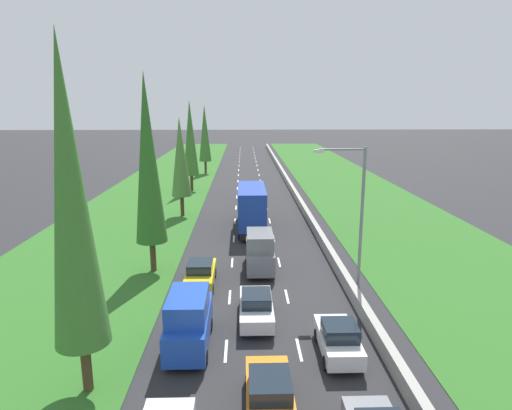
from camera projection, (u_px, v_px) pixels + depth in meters
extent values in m
plane|color=#28282B|center=(249.00, 184.00, 64.78)|extent=(300.00, 300.00, 0.00)
cube|color=#2D6623|center=(164.00, 185.00, 64.42)|extent=(14.00, 140.00, 0.04)
cube|color=#2D6623|center=(346.00, 184.00, 65.17)|extent=(14.00, 140.00, 0.04)
cube|color=#9E9B93|center=(288.00, 181.00, 64.84)|extent=(0.44, 120.00, 0.85)
cube|color=white|center=(226.00, 351.00, 20.87)|extent=(0.14, 2.00, 0.01)
cube|color=white|center=(230.00, 297.00, 26.71)|extent=(0.14, 2.00, 0.01)
cube|color=white|center=(232.00, 263.00, 32.56)|extent=(0.14, 2.00, 0.01)
cube|color=white|center=(234.00, 239.00, 38.41)|extent=(0.14, 2.00, 0.01)
cube|color=white|center=(235.00, 221.00, 44.26)|extent=(0.14, 2.00, 0.01)
cube|color=white|center=(236.00, 208.00, 50.11)|extent=(0.14, 2.00, 0.01)
cube|color=white|center=(237.00, 197.00, 55.95)|extent=(0.14, 2.00, 0.01)
cube|color=white|center=(237.00, 188.00, 61.80)|extent=(0.14, 2.00, 0.01)
cube|color=white|center=(238.00, 181.00, 67.65)|extent=(0.14, 2.00, 0.01)
cube|color=white|center=(238.00, 175.00, 73.50)|extent=(0.14, 2.00, 0.01)
cube|color=white|center=(239.00, 170.00, 79.35)|extent=(0.14, 2.00, 0.01)
cube|color=white|center=(239.00, 166.00, 85.19)|extent=(0.14, 2.00, 0.01)
cube|color=white|center=(239.00, 162.00, 91.04)|extent=(0.14, 2.00, 0.01)
cube|color=white|center=(239.00, 158.00, 96.89)|extent=(0.14, 2.00, 0.01)
cube|color=white|center=(240.00, 155.00, 102.74)|extent=(0.14, 2.00, 0.01)
cube|color=white|center=(240.00, 153.00, 108.59)|extent=(0.14, 2.00, 0.01)
cube|color=white|center=(240.00, 150.00, 114.43)|extent=(0.14, 2.00, 0.01)
cube|color=white|center=(240.00, 148.00, 120.28)|extent=(0.14, 2.00, 0.01)
cube|color=white|center=(299.00, 350.00, 20.96)|extent=(0.14, 2.00, 0.01)
cube|color=white|center=(287.00, 296.00, 26.81)|extent=(0.14, 2.00, 0.01)
cube|color=white|center=(279.00, 262.00, 32.66)|extent=(0.14, 2.00, 0.01)
cube|color=white|center=(274.00, 238.00, 38.51)|extent=(0.14, 2.00, 0.01)
cube|color=white|center=(270.00, 221.00, 44.36)|extent=(0.14, 2.00, 0.01)
cube|color=white|center=(267.00, 207.00, 50.20)|extent=(0.14, 2.00, 0.01)
cube|color=white|center=(264.00, 197.00, 56.05)|extent=(0.14, 2.00, 0.01)
cube|color=white|center=(262.00, 188.00, 61.90)|extent=(0.14, 2.00, 0.01)
cube|color=white|center=(261.00, 181.00, 67.75)|extent=(0.14, 2.00, 0.01)
cube|color=white|center=(259.00, 175.00, 73.59)|extent=(0.14, 2.00, 0.01)
cube|color=white|center=(258.00, 170.00, 79.44)|extent=(0.14, 2.00, 0.01)
cube|color=white|center=(257.00, 165.00, 85.29)|extent=(0.14, 2.00, 0.01)
cube|color=white|center=(256.00, 162.00, 91.14)|extent=(0.14, 2.00, 0.01)
cube|color=white|center=(255.00, 158.00, 96.99)|extent=(0.14, 2.00, 0.01)
cube|color=white|center=(255.00, 155.00, 102.83)|extent=(0.14, 2.00, 0.01)
cube|color=white|center=(254.00, 153.00, 108.68)|extent=(0.14, 2.00, 0.01)
cube|color=white|center=(253.00, 150.00, 114.53)|extent=(0.14, 2.00, 0.01)
cube|color=white|center=(253.00, 148.00, 120.38)|extent=(0.14, 2.00, 0.01)
cube|color=orange|center=(270.00, 398.00, 16.48)|extent=(1.76, 4.50, 0.72)
cube|color=#19232D|center=(270.00, 385.00, 16.19)|extent=(1.56, 1.90, 0.60)
cylinder|color=black|center=(248.00, 384.00, 17.90)|extent=(0.22, 0.64, 0.64)
cylinder|color=black|center=(287.00, 383.00, 17.94)|extent=(0.22, 0.64, 0.64)
cube|color=white|center=(256.00, 309.00, 23.72)|extent=(1.76, 4.50, 0.72)
cube|color=#19232D|center=(256.00, 298.00, 23.43)|extent=(1.56, 1.90, 0.60)
cylinder|color=black|center=(242.00, 303.00, 25.14)|extent=(0.22, 0.64, 0.64)
cylinder|color=black|center=(269.00, 303.00, 25.18)|extent=(0.22, 0.64, 0.64)
cylinder|color=black|center=(241.00, 327.00, 22.42)|extent=(0.22, 0.64, 0.64)
cylinder|color=black|center=(273.00, 327.00, 22.46)|extent=(0.22, 0.64, 0.64)
cube|color=slate|center=(260.00, 256.00, 31.02)|extent=(1.90, 4.90, 1.40)
cube|color=slate|center=(260.00, 240.00, 30.45)|extent=(1.80, 3.10, 1.10)
cylinder|color=black|center=(247.00, 258.00, 32.63)|extent=(0.22, 0.64, 0.64)
cylinder|color=black|center=(271.00, 258.00, 32.68)|extent=(0.22, 0.64, 0.64)
cylinder|color=black|center=(248.00, 273.00, 29.67)|extent=(0.22, 0.64, 0.64)
cylinder|color=black|center=(273.00, 273.00, 29.72)|extent=(0.22, 0.64, 0.64)
cube|color=#1E47B7|center=(189.00, 327.00, 21.08)|extent=(1.90, 4.90, 1.40)
cube|color=#1E47B7|center=(188.00, 306.00, 20.51)|extent=(1.80, 3.10, 1.10)
cylinder|color=black|center=(177.00, 325.00, 22.69)|extent=(0.22, 0.64, 0.64)
cylinder|color=black|center=(210.00, 324.00, 22.74)|extent=(0.22, 0.64, 0.64)
cylinder|color=black|center=(167.00, 358.00, 19.73)|extent=(0.22, 0.64, 0.64)
cylinder|color=black|center=(205.00, 357.00, 19.78)|extent=(0.22, 0.64, 0.64)
cube|color=yellow|center=(201.00, 275.00, 28.38)|extent=(1.76, 4.50, 0.72)
cube|color=#19232D|center=(200.00, 266.00, 28.09)|extent=(1.56, 1.90, 0.60)
cylinder|color=black|center=(191.00, 272.00, 29.80)|extent=(0.22, 0.64, 0.64)
cylinder|color=black|center=(214.00, 272.00, 29.85)|extent=(0.22, 0.64, 0.64)
cylinder|color=black|center=(186.00, 289.00, 27.08)|extent=(0.22, 0.64, 0.64)
cylinder|color=black|center=(212.00, 289.00, 27.13)|extent=(0.22, 0.64, 0.64)
cube|color=black|center=(252.00, 223.00, 41.41)|extent=(2.20, 9.40, 0.56)
cube|color=red|center=(251.00, 199.00, 44.58)|extent=(2.40, 2.20, 2.50)
cube|color=#19389E|center=(252.00, 205.00, 39.91)|extent=(2.44, 7.20, 3.30)
cylinder|color=black|center=(240.00, 217.00, 44.66)|extent=(0.22, 0.64, 0.64)
cylinder|color=black|center=(262.00, 217.00, 44.72)|extent=(0.22, 0.64, 0.64)
cylinder|color=black|center=(240.00, 232.00, 39.32)|extent=(0.22, 0.64, 0.64)
cylinder|color=black|center=(264.00, 232.00, 39.38)|extent=(0.22, 0.64, 0.64)
cylinder|color=black|center=(239.00, 236.00, 38.26)|extent=(0.22, 0.64, 0.64)
cylinder|color=black|center=(265.00, 235.00, 38.33)|extent=(0.22, 0.64, 0.64)
cube|color=white|center=(338.00, 341.00, 20.42)|extent=(1.68, 3.90, 0.76)
cube|color=#19232D|center=(340.00, 330.00, 19.98)|extent=(1.52, 1.60, 0.64)
cylinder|color=black|center=(317.00, 335.00, 21.67)|extent=(0.22, 0.64, 0.64)
cylinder|color=black|center=(348.00, 335.00, 21.71)|extent=(0.22, 0.64, 0.64)
cylinder|color=black|center=(326.00, 363.00, 19.31)|extent=(0.22, 0.64, 0.64)
cylinder|color=black|center=(360.00, 363.00, 19.35)|extent=(0.22, 0.64, 0.64)
cube|color=orange|center=(253.00, 201.00, 50.24)|extent=(1.68, 3.90, 0.76)
cube|color=#19232D|center=(253.00, 196.00, 49.80)|extent=(1.52, 1.60, 0.64)
cylinder|color=black|center=(246.00, 202.00, 51.48)|extent=(0.22, 0.64, 0.64)
cylinder|color=black|center=(259.00, 202.00, 51.53)|extent=(0.22, 0.64, 0.64)
cylinder|color=black|center=(246.00, 207.00, 49.13)|extent=(0.22, 0.64, 0.64)
cylinder|color=black|center=(260.00, 207.00, 49.17)|extent=(0.22, 0.64, 0.64)
cube|color=#237A33|center=(249.00, 191.00, 56.05)|extent=(1.68, 3.90, 0.76)
cube|color=#19232D|center=(249.00, 186.00, 55.61)|extent=(1.52, 1.60, 0.64)
cylinder|color=black|center=(243.00, 192.00, 57.29)|extent=(0.22, 0.64, 0.64)
cylinder|color=black|center=(255.00, 192.00, 57.34)|extent=(0.22, 0.64, 0.64)
cylinder|color=black|center=(243.00, 196.00, 54.94)|extent=(0.22, 0.64, 0.64)
cylinder|color=black|center=(256.00, 196.00, 54.98)|extent=(0.22, 0.64, 0.64)
cylinder|color=#4C3823|center=(87.00, 366.00, 17.74)|extent=(0.41, 0.41, 2.20)
cone|color=#3D752D|center=(70.00, 195.00, 16.17)|extent=(2.15, 2.15, 11.96)
cylinder|color=#4C3823|center=(153.00, 256.00, 30.72)|extent=(0.41, 0.41, 2.20)
cone|color=#2D6623|center=(148.00, 159.00, 29.21)|extent=(2.14, 2.14, 11.47)
cylinder|color=#4C3823|center=(182.00, 206.00, 46.10)|extent=(0.39, 0.39, 2.20)
cone|color=#4C7F38|center=(180.00, 157.00, 44.95)|extent=(2.06, 2.06, 8.15)
cylinder|color=#4C3823|center=(192.00, 183.00, 59.66)|extent=(0.40, 0.40, 2.20)
cone|color=#3D752D|center=(190.00, 138.00, 58.31)|extent=(2.10, 2.10, 9.98)
cylinder|color=#4C3823|center=(206.00, 167.00, 74.69)|extent=(0.40, 0.40, 2.20)
cone|color=#3D752D|center=(205.00, 133.00, 73.40)|extent=(2.09, 2.09, 9.42)
cylinder|color=gray|center=(362.00, 220.00, 27.20)|extent=(0.20, 0.20, 9.00)
cylinder|color=gray|center=(342.00, 149.00, 26.19)|extent=(2.80, 0.12, 0.12)
cube|color=silver|center=(319.00, 151.00, 26.18)|extent=(0.60, 0.28, 0.20)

